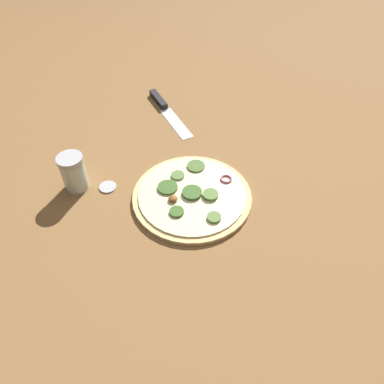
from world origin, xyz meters
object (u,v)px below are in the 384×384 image
Objects in this scene: spice_jar at (74,172)px; loose_cap at (108,186)px; pizza at (192,196)px; knife at (163,106)px.

spice_jar reaches higher than loose_cap.
pizza reaches higher than loose_cap.
knife is (0.40, 0.05, -0.00)m from pizza.
pizza is 6.77× the size of loose_cap.
spice_jar reaches higher than knife.
knife is 2.72× the size of spice_jar.
loose_cap is at bearing -45.45° from knife.
pizza is 3.01× the size of spice_jar.
loose_cap is at bearing -98.52° from spice_jar.
loose_cap is at bearing 74.09° from pizza.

